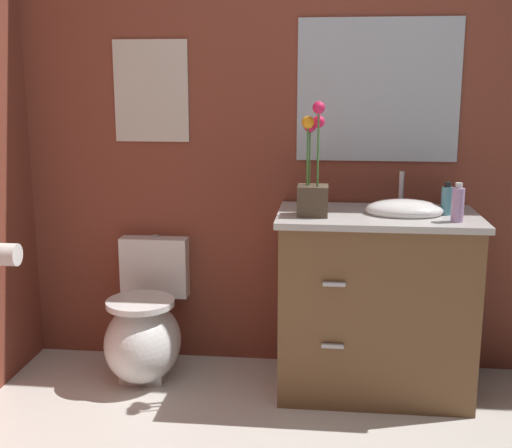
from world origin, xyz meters
The scene contains 9 objects.
wall_back centered at (0.20, 1.65, 1.25)m, with size 4.55×0.05×2.50m, color brown.
toilet centered at (-0.78, 1.36, 0.24)m, with size 0.38×0.59×0.69m.
vanity_cabinet centered at (0.37, 1.33, 0.45)m, with size 0.94×0.56×1.07m.
flower_vase centered at (0.06, 1.25, 1.05)m, with size 0.14×0.14×0.52m.
soap_bottle centered at (0.70, 1.18, 0.96)m, with size 0.06×0.06×0.17m.
lotion_bottle centered at (0.68, 1.34, 0.95)m, with size 0.05×0.05×0.15m.
wall_poster centered at (-0.78, 1.62, 1.44)m, with size 0.39×0.01×0.52m, color beige.
wall_mirror centered at (0.37, 1.62, 1.45)m, with size 0.80×0.01×0.70m, color #B2BCC6.
toilet_paper_roll centered at (-1.39, 1.16, 0.68)m, with size 0.11×0.11×0.11m, color white.
Camera 1 is at (0.13, -1.76, 1.48)m, focal length 46.42 mm.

